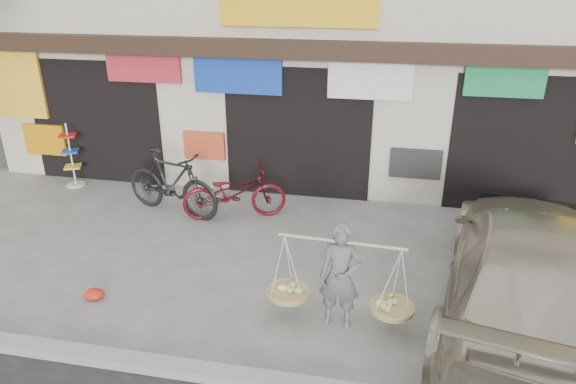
% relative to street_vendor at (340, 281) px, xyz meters
% --- Properties ---
extents(ground, '(70.00, 70.00, 0.00)m').
position_rel_street_vendor_xyz_m(ground, '(-1.32, 0.71, -0.69)').
color(ground, gray).
rests_on(ground, ground).
extents(kerb, '(70.00, 0.25, 0.12)m').
position_rel_street_vendor_xyz_m(kerb, '(-1.32, -1.29, -0.63)').
color(kerb, gray).
rests_on(kerb, ground).
extents(shophouse_block, '(14.00, 6.32, 7.00)m').
position_rel_street_vendor_xyz_m(shophouse_block, '(-1.32, 7.13, 2.76)').
color(shophouse_block, beige).
rests_on(shophouse_block, ground).
extents(street_vendor, '(1.96, 0.64, 1.51)m').
position_rel_street_vendor_xyz_m(street_vendor, '(0.00, 0.00, 0.00)').
color(street_vendor, slate).
rests_on(street_vendor, ground).
extents(bike_1, '(2.24, 1.21, 1.30)m').
position_rel_street_vendor_xyz_m(bike_1, '(-3.55, 2.84, -0.04)').
color(bike_1, black).
rests_on(bike_1, ground).
extents(bike_2, '(2.09, 1.31, 1.04)m').
position_rel_street_vendor_xyz_m(bike_2, '(-2.31, 2.88, -0.17)').
color(bike_2, '#4E0D14').
rests_on(bike_2, ground).
extents(suv, '(3.30, 5.80, 1.58)m').
position_rel_street_vendor_xyz_m(suv, '(2.50, 0.56, 0.10)').
color(suv, '#B7AC94').
rests_on(suv, ground).
extents(display_rack, '(0.45, 0.45, 1.43)m').
position_rel_street_vendor_xyz_m(display_rack, '(-6.28, 3.76, -0.11)').
color(display_rack, silver).
rests_on(display_rack, ground).
extents(red_bag, '(0.31, 0.25, 0.14)m').
position_rel_street_vendor_xyz_m(red_bag, '(-3.57, -0.10, -0.62)').
color(red_bag, red).
rests_on(red_bag, ground).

